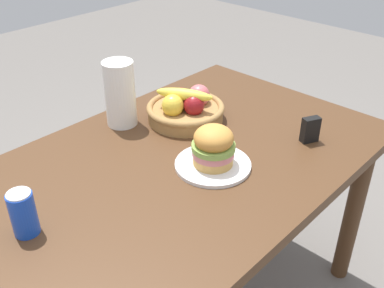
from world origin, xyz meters
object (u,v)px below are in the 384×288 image
(fruit_basket, at_px, (186,108))
(sandwich, at_px, (213,146))
(plate, at_px, (213,165))
(paper_towel_roll, at_px, (120,94))
(soda_can, at_px, (23,213))
(napkin_holder, at_px, (310,130))

(fruit_basket, bearing_deg, sandwich, -120.90)
(plate, height_order, paper_towel_roll, paper_towel_roll)
(sandwich, distance_m, soda_can, 0.58)
(soda_can, height_order, fruit_basket, fruit_basket)
(sandwich, relative_size, paper_towel_roll, 0.57)
(sandwich, height_order, fruit_basket, sandwich)
(napkin_holder, bearing_deg, soda_can, -171.98)
(soda_can, relative_size, napkin_holder, 1.40)
(sandwich, bearing_deg, fruit_basket, 59.10)
(sandwich, bearing_deg, plate, -104.04)
(soda_can, bearing_deg, napkin_holder, -18.11)
(fruit_basket, bearing_deg, soda_can, -170.33)
(sandwich, distance_m, napkin_holder, 0.37)
(paper_towel_roll, relative_size, napkin_holder, 2.67)
(paper_towel_roll, bearing_deg, soda_can, -153.15)
(soda_can, bearing_deg, sandwich, -15.44)
(paper_towel_roll, bearing_deg, plate, -88.10)
(paper_towel_roll, distance_m, napkin_holder, 0.68)
(plate, relative_size, napkin_holder, 2.68)
(fruit_basket, bearing_deg, plate, -120.90)
(paper_towel_roll, height_order, napkin_holder, paper_towel_roll)
(plate, xyz_separation_m, paper_towel_roll, (-0.01, 0.43, 0.11))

